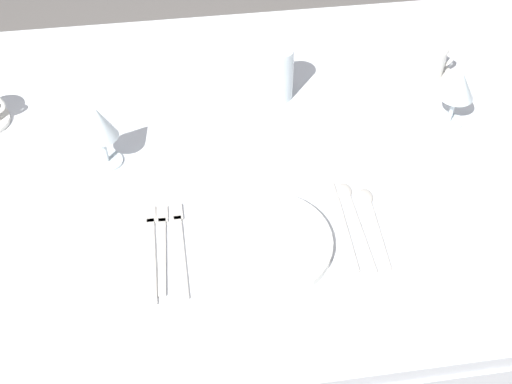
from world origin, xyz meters
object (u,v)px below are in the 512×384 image
Objects in this scene: fork_inner at (162,244)px; fork_salad at (151,248)px; drink_tumbler at (277,76)px; dinner_knife at (342,227)px; wine_glass_centre at (458,87)px; coffee_cup_left at (430,60)px; fork_outer at (180,244)px; wine_glass_left at (99,125)px; spoon_soup at (353,214)px; spoon_dessert at (372,217)px; dinner_plate at (265,243)px.

fork_inner and fork_salad have the same top height.
drink_tumbler reaches higher than fork_salad.
dinner_knife is 1.62× the size of wine_glass_centre.
drink_tumbler is (-0.06, 0.42, 0.05)m from dinner_knife.
coffee_cup_left reaches higher than fork_inner.
fork_outer is 0.30m from wine_glass_left.
spoon_soup is at bearing 4.11° from fork_salad.
drink_tumbler is at bearing 106.41° from spoon_dessert.
spoon_dessert is at bearing -134.14° from wine_glass_centre.
drink_tumbler is (0.10, 0.44, 0.05)m from dinner_plate.
fork_inner is 0.40m from spoon_dessert.
dinner_plate is 0.21m from fork_salad.
wine_glass_left is at bearing 119.08° from fork_outer.
fork_inner is (-0.19, 0.03, -0.01)m from dinner_plate.
coffee_cup_left is (0.47, 0.47, 0.04)m from dinner_plate.
dinner_plate is 0.66m from coffee_cup_left.
dinner_knife is at bearing -165.02° from spoon_dessert.
wine_glass_centre reaches higher than fork_inner.
dinner_plate is 1.10× the size of fork_salad.
dinner_plate reaches higher than spoon_dessert.
spoon_soup is 2.29× the size of coffee_cup_left.
fork_outer is 2.27× the size of coffee_cup_left.
fork_outer is at bearing 179.62° from dinner_knife.
dinner_plate is at bearing -164.41° from spoon_soup.
dinner_plate is 1.12× the size of dinner_knife.
fork_outer is 1.56× the size of wine_glass_left.
spoon_soup is 0.04m from spoon_dessert.
dinner_knife is 0.06m from spoon_dessert.
spoon_dessert reaches higher than dinner_knife.
fork_outer is 0.99× the size of fork_salad.
coffee_cup_left is (0.32, 0.45, 0.04)m from dinner_knife.
wine_glass_centre is 0.40m from drink_tumbler.
fork_inner is 0.34m from dinner_knife.
spoon_soup is at bearing -139.23° from wine_glass_centre.
wine_glass_centre reaches higher than fork_outer.
fork_outer is 0.37m from spoon_dessert.
dinner_plate is 1.11× the size of fork_outer.
wine_glass_centre reaches higher than fork_salad.
coffee_cup_left is 0.18m from wine_glass_centre.
coffee_cup_left is at bearing 33.25° from fork_salad.
fork_outer is (-0.16, 0.02, -0.01)m from dinner_plate.
fork_inner is 0.94× the size of dinner_knife.
drink_tumbler is (0.30, 0.42, 0.05)m from fork_salad.
dinner_plate is 0.19m from spoon_soup.
wine_glass_centre is at bearing -22.28° from drink_tumbler.
spoon_soup is at bearing 160.92° from spoon_dessert.
wine_glass_centre reaches higher than coffee_cup_left.
spoon_dessert is (0.42, 0.02, 0.00)m from fork_salad.
fork_inner is 0.79m from coffee_cup_left.
dinner_knife is at bearing -29.23° from wine_glass_left.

